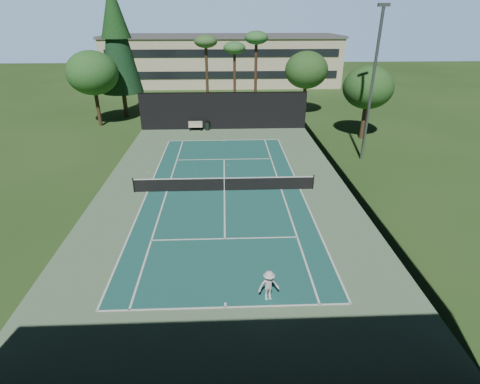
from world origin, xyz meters
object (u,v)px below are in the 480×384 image
object	(u,v)px
player	(269,285)
park_bench	(195,126)
tennis_net	(224,184)
tennis_ball_c	(228,165)
tennis_ball_b	(196,169)
tennis_ball_d	(149,171)
trash_bin	(207,126)
tennis_ball_a	(105,279)

from	to	relation	value
player	park_bench	world-z (taller)	player
tennis_net	tennis_ball_c	bearing A→B (deg)	86.36
tennis_ball_b	park_bench	distance (m)	11.32
tennis_net	tennis_ball_d	bearing A→B (deg)	147.52
tennis_ball_c	park_bench	bearing A→B (deg)	107.71
park_bench	trash_bin	size ratio (longest dim) A/B	1.59
tennis_ball_b	tennis_net	bearing A→B (deg)	-61.15
trash_bin	tennis_ball_b	bearing A→B (deg)	-92.71
player	tennis_ball_d	xyz separation A→B (m)	(-8.01, 15.28, -0.71)
player	tennis_ball_c	distance (m)	16.42
player	tennis_ball_d	bearing A→B (deg)	107.01
tennis_ball_c	tennis_net	bearing A→B (deg)	-93.64
tennis_net	park_bench	xyz separation A→B (m)	(-3.07, 15.54, -0.01)
tennis_ball_c	trash_bin	bearing A→B (deg)	101.10
tennis_ball_c	park_bench	xyz separation A→B (m)	(-3.39, 10.61, 0.51)
tennis_ball_d	park_bench	bearing A→B (deg)	75.45
tennis_net	player	world-z (taller)	player
tennis_net	tennis_ball_c	distance (m)	4.97
tennis_net	trash_bin	world-z (taller)	tennis_net
tennis_net	player	xyz separation A→B (m)	(1.91, -11.40, 0.19)
player	park_bench	size ratio (longest dim) A/B	0.99
tennis_net	tennis_ball_d	distance (m)	7.25
trash_bin	tennis_ball_c	bearing A→B (deg)	-78.90
tennis_ball_a	tennis_ball_c	bearing A→B (deg)	67.52
player	tennis_ball_c	size ratio (longest dim) A/B	19.69
tennis_ball_a	park_bench	bearing A→B (deg)	83.96
park_bench	trash_bin	bearing A→B (deg)	7.07
player	tennis_ball_a	bearing A→B (deg)	156.96
tennis_ball_a	tennis_ball_b	distance (m)	14.38
tennis_net	park_bench	bearing A→B (deg)	101.19
tennis_ball_b	park_bench	bearing A→B (deg)	93.71
tennis_ball_a	tennis_ball_d	bearing A→B (deg)	91.48
tennis_ball_d	trash_bin	size ratio (longest dim) A/B	0.08
player	trash_bin	xyz separation A→B (m)	(-3.71, 27.10, -0.27)
park_bench	tennis_ball_d	bearing A→B (deg)	-104.55
tennis_ball_d	tennis_ball_a	bearing A→B (deg)	-88.52
tennis_ball_a	tennis_ball_c	world-z (taller)	tennis_ball_c
tennis_ball_b	trash_bin	distance (m)	11.47
park_bench	tennis_ball_a	bearing A→B (deg)	-96.04
player	tennis_ball_d	distance (m)	17.27
tennis_net	player	distance (m)	11.56
tennis_ball_c	player	bearing A→B (deg)	-84.41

